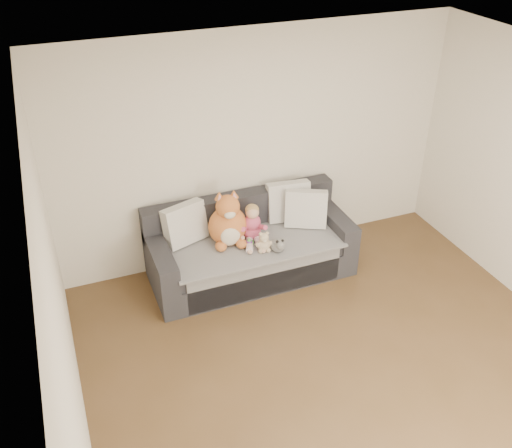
{
  "coord_description": "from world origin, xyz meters",
  "views": [
    {
      "loc": [
        -2.09,
        -2.79,
        3.87
      ],
      "look_at": [
        -0.26,
        1.87,
        0.75
      ],
      "focal_mm": 40.0,
      "sensor_mm": 36.0,
      "label": 1
    }
  ],
  "objects_px": {
    "plush_cat": "(228,223)",
    "teddy_bear": "(264,243)",
    "sofa": "(250,249)",
    "toddler": "(253,226)",
    "sippy_cup": "(249,243)"
  },
  "relations": [
    {
      "from": "plush_cat",
      "to": "teddy_bear",
      "type": "relative_size",
      "value": 2.76
    },
    {
      "from": "sofa",
      "to": "plush_cat",
      "type": "distance_m",
      "value": 0.46
    },
    {
      "from": "plush_cat",
      "to": "teddy_bear",
      "type": "height_order",
      "value": "plush_cat"
    },
    {
      "from": "sofa",
      "to": "teddy_bear",
      "type": "bearing_deg",
      "value": -80.97
    },
    {
      "from": "toddler",
      "to": "plush_cat",
      "type": "xyz_separation_m",
      "value": [
        -0.25,
        0.06,
        0.06
      ]
    },
    {
      "from": "toddler",
      "to": "sippy_cup",
      "type": "distance_m",
      "value": 0.19
    },
    {
      "from": "toddler",
      "to": "plush_cat",
      "type": "bearing_deg",
      "value": 179.21
    },
    {
      "from": "teddy_bear",
      "to": "sippy_cup",
      "type": "xyz_separation_m",
      "value": [
        -0.12,
        0.11,
        -0.03
      ]
    },
    {
      "from": "sofa",
      "to": "teddy_bear",
      "type": "distance_m",
      "value": 0.39
    },
    {
      "from": "sofa",
      "to": "toddler",
      "type": "xyz_separation_m",
      "value": [
        0.01,
        -0.06,
        0.34
      ]
    },
    {
      "from": "sofa",
      "to": "sippy_cup",
      "type": "height_order",
      "value": "sofa"
    },
    {
      "from": "plush_cat",
      "to": "sippy_cup",
      "type": "height_order",
      "value": "plush_cat"
    },
    {
      "from": "toddler",
      "to": "sippy_cup",
      "type": "relative_size",
      "value": 3.83
    },
    {
      "from": "toddler",
      "to": "plush_cat",
      "type": "height_order",
      "value": "plush_cat"
    },
    {
      "from": "toddler",
      "to": "sippy_cup",
      "type": "bearing_deg",
      "value": -112.22
    }
  ]
}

